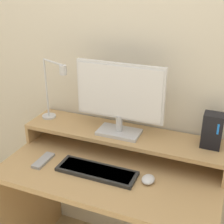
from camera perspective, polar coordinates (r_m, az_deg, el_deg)
name	(u,v)px	position (r m, az deg, el deg)	size (l,w,h in m)	color
wall_back	(134,59)	(1.72, 4.10, 9.57)	(6.00, 0.05, 2.50)	beige
desk	(111,203)	(1.78, -0.19, -16.29)	(1.12, 0.60, 0.76)	tan
monitor_shelf	(123,136)	(1.72, 1.99, -4.35)	(1.12, 0.25, 0.12)	tan
monitor	(120,97)	(1.61, 1.38, 2.74)	(0.48, 0.13, 0.39)	#BCBCC1
desk_lamp	(53,90)	(1.80, -10.69, 3.95)	(0.22, 0.13, 0.36)	silver
router_dock	(212,130)	(1.62, 17.87, -3.24)	(0.10, 0.08, 0.18)	black
keyboard	(97,171)	(1.60, -2.81, -10.73)	(0.41, 0.14, 0.02)	#282828
mouse	(148,179)	(1.54, 6.63, -12.14)	(0.06, 0.08, 0.03)	silver
remote_control	(43,161)	(1.72, -12.45, -8.66)	(0.05, 0.15, 0.02)	#99999E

